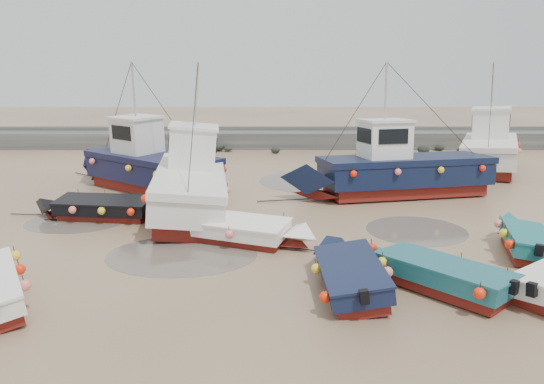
{
  "coord_description": "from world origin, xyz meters",
  "views": [
    {
      "loc": [
        -1.27,
        -17.37,
        6.19
      ],
      "look_at": [
        -1.22,
        2.28,
        1.4
      ],
      "focal_mm": 35.0,
      "sensor_mm": 36.0,
      "label": 1
    }
  ],
  "objects_px": {
    "dinghy_1": "(352,268)",
    "dinghy_6": "(432,269)",
    "dinghy_2": "(524,236)",
    "dinghy_4": "(96,205)",
    "cabin_boat_2": "(393,169)",
    "person": "(185,208)",
    "cabin_boat_3": "(491,147)",
    "cabin_boat_0": "(144,163)",
    "cabin_boat_1": "(188,181)",
    "dinghy_5": "(250,228)"
  },
  "relations": [
    {
      "from": "dinghy_1",
      "to": "dinghy_6",
      "type": "distance_m",
      "value": 2.25
    },
    {
      "from": "dinghy_6",
      "to": "dinghy_2",
      "type": "bearing_deg",
      "value": -7.11
    },
    {
      "from": "dinghy_4",
      "to": "cabin_boat_2",
      "type": "bearing_deg",
      "value": -66.65
    },
    {
      "from": "dinghy_4",
      "to": "cabin_boat_2",
      "type": "height_order",
      "value": "cabin_boat_2"
    },
    {
      "from": "dinghy_2",
      "to": "dinghy_4",
      "type": "bearing_deg",
      "value": 179.81
    },
    {
      "from": "person",
      "to": "cabin_boat_3",
      "type": "bearing_deg",
      "value": -160.6
    },
    {
      "from": "cabin_boat_3",
      "to": "person",
      "type": "distance_m",
      "value": 19.01
    },
    {
      "from": "dinghy_1",
      "to": "dinghy_2",
      "type": "height_order",
      "value": "same"
    },
    {
      "from": "dinghy_1",
      "to": "dinghy_2",
      "type": "relative_size",
      "value": 1.19
    },
    {
      "from": "cabin_boat_0",
      "to": "cabin_boat_1",
      "type": "relative_size",
      "value": 0.81
    },
    {
      "from": "cabin_boat_2",
      "to": "dinghy_6",
      "type": "bearing_deg",
      "value": 161.93
    },
    {
      "from": "dinghy_6",
      "to": "cabin_boat_2",
      "type": "distance_m",
      "value": 10.78
    },
    {
      "from": "cabin_boat_1",
      "to": "cabin_boat_2",
      "type": "bearing_deg",
      "value": 9.18
    },
    {
      "from": "dinghy_1",
      "to": "dinghy_4",
      "type": "height_order",
      "value": "same"
    },
    {
      "from": "dinghy_1",
      "to": "dinghy_6",
      "type": "height_order",
      "value": "same"
    },
    {
      "from": "cabin_boat_3",
      "to": "cabin_boat_2",
      "type": "bearing_deg",
      "value": -114.91
    },
    {
      "from": "cabin_boat_2",
      "to": "person",
      "type": "relative_size",
      "value": 6.24
    },
    {
      "from": "dinghy_1",
      "to": "dinghy_4",
      "type": "relative_size",
      "value": 0.97
    },
    {
      "from": "dinghy_2",
      "to": "dinghy_6",
      "type": "xyz_separation_m",
      "value": [
        -3.94,
        -2.88,
        -0.02
      ]
    },
    {
      "from": "dinghy_4",
      "to": "person",
      "type": "xyz_separation_m",
      "value": [
        3.39,
        1.57,
        -0.55
      ]
    },
    {
      "from": "cabin_boat_3",
      "to": "person",
      "type": "xyz_separation_m",
      "value": [
        -16.86,
        -8.68,
        -1.34
      ]
    },
    {
      "from": "dinghy_6",
      "to": "cabin_boat_2",
      "type": "bearing_deg",
      "value": 40.02
    },
    {
      "from": "dinghy_2",
      "to": "cabin_boat_1",
      "type": "xyz_separation_m",
      "value": [
        -11.99,
        5.17,
        0.73
      ]
    },
    {
      "from": "dinghy_2",
      "to": "person",
      "type": "relative_size",
      "value": 2.77
    },
    {
      "from": "cabin_boat_3",
      "to": "dinghy_2",
      "type": "bearing_deg",
      "value": -84.54
    },
    {
      "from": "dinghy_2",
      "to": "cabin_boat_3",
      "type": "bearing_deg",
      "value": 86.43
    },
    {
      "from": "cabin_boat_1",
      "to": "dinghy_6",
      "type": "bearing_deg",
      "value": -51.54
    },
    {
      "from": "cabin_boat_2",
      "to": "dinghy_1",
      "type": "bearing_deg",
      "value": 150.36
    },
    {
      "from": "dinghy_4",
      "to": "person",
      "type": "bearing_deg",
      "value": -57.87
    },
    {
      "from": "dinghy_6",
      "to": "person",
      "type": "height_order",
      "value": "dinghy_6"
    },
    {
      "from": "dinghy_2",
      "to": "dinghy_4",
      "type": "height_order",
      "value": "same"
    },
    {
      "from": "cabin_boat_3",
      "to": "dinghy_5",
      "type": "bearing_deg",
      "value": -112.46
    },
    {
      "from": "dinghy_1",
      "to": "cabin_boat_0",
      "type": "relative_size",
      "value": 0.65
    },
    {
      "from": "dinghy_4",
      "to": "cabin_boat_2",
      "type": "distance_m",
      "value": 13.49
    },
    {
      "from": "cabin_boat_2",
      "to": "person",
      "type": "height_order",
      "value": "cabin_boat_2"
    },
    {
      "from": "dinghy_6",
      "to": "person",
      "type": "xyz_separation_m",
      "value": [
        -8.29,
        8.51,
        -0.55
      ]
    },
    {
      "from": "cabin_boat_2",
      "to": "cabin_boat_3",
      "type": "height_order",
      "value": "same"
    },
    {
      "from": "dinghy_4",
      "to": "dinghy_6",
      "type": "relative_size",
      "value": 1.26
    },
    {
      "from": "person",
      "to": "cabin_boat_1",
      "type": "bearing_deg",
      "value": 109.32
    },
    {
      "from": "dinghy_6",
      "to": "cabin_boat_0",
      "type": "relative_size",
      "value": 0.53
    },
    {
      "from": "dinghy_2",
      "to": "cabin_boat_2",
      "type": "xyz_separation_m",
      "value": [
        -2.68,
        7.8,
        0.74
      ]
    },
    {
      "from": "dinghy_1",
      "to": "cabin_boat_3",
      "type": "xyz_separation_m",
      "value": [
        10.82,
        17.12,
        0.79
      ]
    },
    {
      "from": "cabin_boat_1",
      "to": "cabin_boat_3",
      "type": "relative_size",
      "value": 1.16
    },
    {
      "from": "dinghy_6",
      "to": "cabin_boat_3",
      "type": "bearing_deg",
      "value": 20.23
    },
    {
      "from": "dinghy_1",
      "to": "cabin_boat_2",
      "type": "relative_size",
      "value": 0.53
    },
    {
      "from": "dinghy_5",
      "to": "person",
      "type": "xyz_separation_m",
      "value": [
        -3.05,
        4.72,
        -0.55
      ]
    },
    {
      "from": "dinghy_1",
      "to": "dinghy_5",
      "type": "distance_m",
      "value": 4.78
    },
    {
      "from": "dinghy_2",
      "to": "cabin_boat_2",
      "type": "distance_m",
      "value": 8.28
    },
    {
      "from": "dinghy_1",
      "to": "dinghy_6",
      "type": "xyz_separation_m",
      "value": [
        2.25,
        -0.06,
        -0.0
      ]
    },
    {
      "from": "dinghy_5",
      "to": "cabin_boat_0",
      "type": "relative_size",
      "value": 0.6
    }
  ]
}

